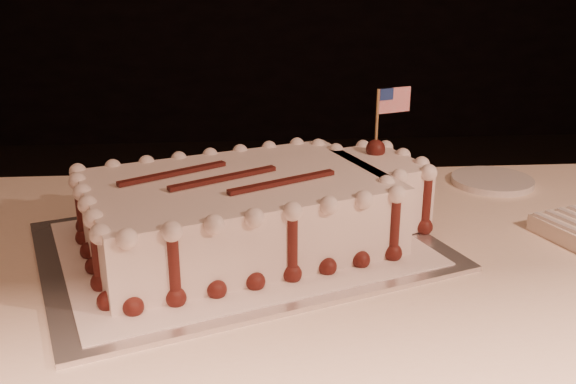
{
  "coord_description": "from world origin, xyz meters",
  "views": [
    {
      "loc": [
        -0.1,
        -0.35,
        1.19
      ],
      "look_at": [
        -0.03,
        0.6,
        0.84
      ],
      "focal_mm": 40.0,
      "sensor_mm": 36.0,
      "label": 1
    }
  ],
  "objects": [
    {
      "name": "cake_board",
      "position": [
        -0.11,
        0.6,
        0.75
      ],
      "size": [
        0.73,
        0.63,
        0.01
      ],
      "primitive_type": "cube",
      "rotation": [
        0.0,
        0.0,
        0.35
      ],
      "color": "silver",
      "rests_on": "banquet_table"
    },
    {
      "name": "doily",
      "position": [
        -0.11,
        0.6,
        0.76
      ],
      "size": [
        0.65,
        0.57,
        0.0
      ],
      "primitive_type": "cube",
      "rotation": [
        0.0,
        0.0,
        0.35
      ],
      "color": "white",
      "rests_on": "cake_board"
    },
    {
      "name": "sheet_cake",
      "position": [
        -0.08,
        0.61,
        0.81
      ],
      "size": [
        0.6,
        0.44,
        0.23
      ],
      "color": "white",
      "rests_on": "doily"
    },
    {
      "name": "side_plate",
      "position": [
        0.42,
        0.88,
        0.76
      ],
      "size": [
        0.17,
        0.17,
        0.01
      ],
      "primitive_type": "cylinder",
      "color": "silver",
      "rests_on": "banquet_table"
    }
  ]
}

